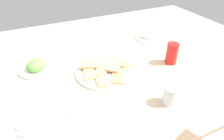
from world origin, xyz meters
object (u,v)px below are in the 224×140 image
Objects in this scene: pide_platter at (105,71)px; salad_plate_rice at (37,66)px; salad_plate_greens at (149,36)px; spoon at (44,129)px; soda_can at (172,53)px; drinking_glass at (170,95)px; dining_table at (116,88)px; paper_napkin at (44,126)px; fork at (43,122)px.

pide_platter is 1.63× the size of salad_plate_rice.
spoon is (0.82, 0.52, -0.01)m from salad_plate_greens.
soda_can reaches higher than drinking_glass.
paper_napkin is (0.41, 0.18, 0.08)m from dining_table.
salad_plate_rice is 2.33× the size of drinking_glass.
salad_plate_rice reaches higher than pide_platter.
spoon is (0.00, 0.04, 0.00)m from fork.
salad_plate_rice is 1.64× the size of soda_can.
paper_napkin is at bearing 24.24° from dining_table.
paper_napkin is 0.78× the size of spoon.
pide_platter is at bearing -146.60° from paper_napkin.
salad_plate_rice is 1.35× the size of paper_napkin.
salad_plate_rice is at bearing 5.74° from salad_plate_greens.
paper_napkin is at bearing 97.50° from fork.
salad_plate_greens is 0.67m from drinking_glass.
dining_table is 0.37m from soda_can.
pide_platter is 0.38m from salad_plate_rice.
dining_table is 7.84× the size of paper_napkin.
spoon reaches higher than dining_table.
soda_can reaches higher than salad_plate_rice.
paper_napkin is 0.75× the size of fork.
salad_plate_greens is 0.96m from fork.
pide_platter is 0.53m from salad_plate_greens.
salad_plate_rice is at bearing -29.23° from pide_platter.
salad_plate_rice reaches higher than paper_napkin.
fork is (0.41, 0.16, 0.09)m from dining_table.
dining_table is at bearing -146.67° from spoon.
soda_can is 0.77m from paper_napkin.
soda_can reaches higher than spoon.
salad_plate_greens is 1.60× the size of soda_can.
dining_table is 13.59× the size of drinking_glass.
fork and spoon have the same top height.
pide_platter is 1.67× the size of salad_plate_greens.
dining_table is 3.57× the size of pide_platter.
salad_plate_greens is at bearing -150.04° from pide_platter.
salad_plate_greens is 0.99× the size of fork.
paper_napkin is (0.82, 0.51, -0.01)m from salad_plate_greens.
drinking_glass reaches higher than spoon.
drinking_glass is (-0.16, 0.34, 0.03)m from pide_platter.
spoon is at bearing -8.46° from drinking_glass.
pide_platter is at bearing -141.11° from fork.
salad_plate_greens is at bearing -142.36° from dining_table.
fork is at bearing 11.64° from soda_can.
salad_plate_greens reaches higher than paper_napkin.
soda_can is at bearing 160.44° from salad_plate_rice.
soda_can is 1.43× the size of drinking_glass.
drinking_glass is (-0.12, 0.28, 0.12)m from dining_table.
fork is at bearing 30.60° from salad_plate_greens.
spoon is at bearing 90.00° from paper_napkin.
paper_napkin is (0.75, 0.17, -0.06)m from soda_can.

